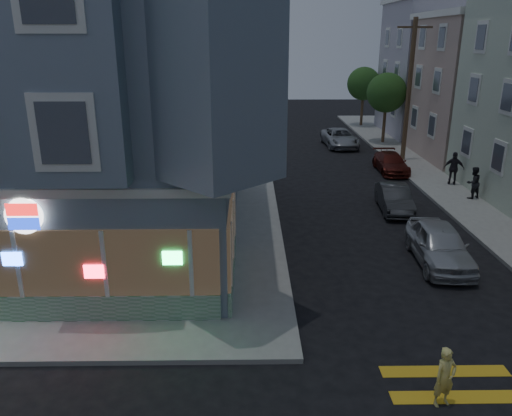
{
  "coord_description": "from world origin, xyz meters",
  "views": [
    {
      "loc": [
        1.63,
        -8.76,
        7.91
      ],
      "look_at": [
        1.87,
        7.44,
        2.38
      ],
      "focal_mm": 35.0,
      "sensor_mm": 36.0,
      "label": 1
    }
  ],
  "objects_px": {
    "utility_pole": "(409,89)",
    "street_tree_far": "(364,84)",
    "traffic_signal": "(180,203)",
    "parked_car_c": "(391,163)",
    "parked_car_b": "(394,199)",
    "pedestrian_a": "(473,183)",
    "street_tree_near": "(387,93)",
    "parked_car_a": "(439,245)",
    "running_child": "(445,377)",
    "pedestrian_b": "(454,168)",
    "parked_car_d": "(340,138)"
  },
  "relations": [
    {
      "from": "utility_pole",
      "to": "street_tree_far",
      "type": "height_order",
      "value": "utility_pole"
    },
    {
      "from": "street_tree_far",
      "to": "traffic_signal",
      "type": "relative_size",
      "value": 1.09
    },
    {
      "from": "parked_car_c",
      "to": "traffic_signal",
      "type": "relative_size",
      "value": 0.83
    },
    {
      "from": "parked_car_b",
      "to": "parked_car_c",
      "type": "height_order",
      "value": "parked_car_b"
    },
    {
      "from": "pedestrian_a",
      "to": "parked_car_b",
      "type": "bearing_deg",
      "value": -2.07
    },
    {
      "from": "street_tree_near",
      "to": "parked_car_a",
      "type": "height_order",
      "value": "street_tree_near"
    },
    {
      "from": "street_tree_far",
      "to": "running_child",
      "type": "relative_size",
      "value": 3.65
    },
    {
      "from": "running_child",
      "to": "pedestrian_a",
      "type": "bearing_deg",
      "value": 47.33
    },
    {
      "from": "pedestrian_b",
      "to": "parked_car_a",
      "type": "xyz_separation_m",
      "value": [
        -4.4,
        -9.93,
        -0.33
      ]
    },
    {
      "from": "parked_car_d",
      "to": "parked_car_a",
      "type": "bearing_deg",
      "value": -93.42
    },
    {
      "from": "street_tree_near",
      "to": "parked_car_c",
      "type": "height_order",
      "value": "street_tree_near"
    },
    {
      "from": "street_tree_far",
      "to": "pedestrian_b",
      "type": "xyz_separation_m",
      "value": [
        0.8,
        -20.09,
        -2.87
      ]
    },
    {
      "from": "parked_car_d",
      "to": "traffic_signal",
      "type": "relative_size",
      "value": 1.0
    },
    {
      "from": "pedestrian_a",
      "to": "parked_car_b",
      "type": "xyz_separation_m",
      "value": [
        -4.4,
        -1.49,
        -0.35
      ]
    },
    {
      "from": "pedestrian_b",
      "to": "parked_car_c",
      "type": "distance_m",
      "value": 4.21
    },
    {
      "from": "parked_car_a",
      "to": "traffic_signal",
      "type": "relative_size",
      "value": 0.89
    },
    {
      "from": "street_tree_far",
      "to": "pedestrian_a",
      "type": "bearing_deg",
      "value": -87.97
    },
    {
      "from": "running_child",
      "to": "pedestrian_b",
      "type": "bearing_deg",
      "value": 50.63
    },
    {
      "from": "street_tree_near",
      "to": "parked_car_b",
      "type": "distance_m",
      "value": 16.84
    },
    {
      "from": "pedestrian_a",
      "to": "parked_car_a",
      "type": "distance_m",
      "value": 8.61
    },
    {
      "from": "parked_car_a",
      "to": "parked_car_d",
      "type": "xyz_separation_m",
      "value": [
        0.0,
        20.97,
        -0.06
      ]
    },
    {
      "from": "parked_car_b",
      "to": "parked_car_a",
      "type": "bearing_deg",
      "value": -85.27
    },
    {
      "from": "street_tree_far",
      "to": "parked_car_a",
      "type": "relative_size",
      "value": 1.22
    },
    {
      "from": "parked_car_c",
      "to": "traffic_signal",
      "type": "distance_m",
      "value": 19.8
    },
    {
      "from": "running_child",
      "to": "street_tree_near",
      "type": "bearing_deg",
      "value": 60.66
    },
    {
      "from": "pedestrian_a",
      "to": "parked_car_c",
      "type": "distance_m",
      "value": 6.39
    },
    {
      "from": "parked_car_a",
      "to": "pedestrian_b",
      "type": "bearing_deg",
      "value": 69.69
    },
    {
      "from": "street_tree_far",
      "to": "pedestrian_b",
      "type": "relative_size",
      "value": 2.89
    },
    {
      "from": "pedestrian_a",
      "to": "parked_car_d",
      "type": "height_order",
      "value": "pedestrian_a"
    },
    {
      "from": "running_child",
      "to": "pedestrian_a",
      "type": "xyz_separation_m",
      "value": [
        7.01,
        14.89,
        0.24
      ]
    },
    {
      "from": "street_tree_near",
      "to": "parked_car_a",
      "type": "xyz_separation_m",
      "value": [
        -3.6,
        -22.02,
        -3.2
      ]
    },
    {
      "from": "parked_car_a",
      "to": "traffic_signal",
      "type": "height_order",
      "value": "traffic_signal"
    },
    {
      "from": "street_tree_far",
      "to": "running_child",
      "type": "xyz_separation_m",
      "value": [
        -6.21,
        -37.51,
        -3.21
      ]
    },
    {
      "from": "parked_car_a",
      "to": "traffic_signal",
      "type": "xyz_separation_m",
      "value": [
        -8.96,
        -3.12,
        2.69
      ]
    },
    {
      "from": "street_tree_near",
      "to": "pedestrian_b",
      "type": "bearing_deg",
      "value": -86.21
    },
    {
      "from": "pedestrian_b",
      "to": "parked_car_d",
      "type": "distance_m",
      "value": 11.89
    },
    {
      "from": "pedestrian_b",
      "to": "parked_car_a",
      "type": "distance_m",
      "value": 10.87
    },
    {
      "from": "parked_car_b",
      "to": "parked_car_c",
      "type": "bearing_deg",
      "value": 80.7
    },
    {
      "from": "utility_pole",
      "to": "pedestrian_a",
      "type": "height_order",
      "value": "utility_pole"
    },
    {
      "from": "parked_car_a",
      "to": "parked_car_b",
      "type": "height_order",
      "value": "parked_car_a"
    },
    {
      "from": "pedestrian_b",
      "to": "parked_car_d",
      "type": "height_order",
      "value": "pedestrian_b"
    },
    {
      "from": "running_child",
      "to": "parked_car_c",
      "type": "relative_size",
      "value": 0.36
    },
    {
      "from": "running_child",
      "to": "parked_car_b",
      "type": "height_order",
      "value": "running_child"
    },
    {
      "from": "running_child",
      "to": "parked_car_c",
      "type": "distance_m",
      "value": 21.2
    },
    {
      "from": "running_child",
      "to": "pedestrian_a",
      "type": "relative_size",
      "value": 0.89
    },
    {
      "from": "street_tree_far",
      "to": "parked_car_c",
      "type": "distance_m",
      "value": 17.2
    },
    {
      "from": "street_tree_near",
      "to": "pedestrian_a",
      "type": "relative_size",
      "value": 3.25
    },
    {
      "from": "pedestrian_a",
      "to": "running_child",
      "type": "bearing_deg",
      "value": 44.04
    },
    {
      "from": "running_child",
      "to": "pedestrian_b",
      "type": "height_order",
      "value": "pedestrian_b"
    },
    {
      "from": "parked_car_d",
      "to": "pedestrian_b",
      "type": "bearing_deg",
      "value": -71.69
    }
  ]
}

